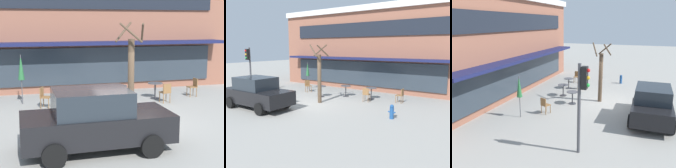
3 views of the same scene
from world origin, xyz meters
The scene contains 11 objects.
ground_plane centered at (0.00, 0.00, 0.00)m, with size 80.00×80.00×0.00m, color #9E9B93.
building_facade centered at (0.00, 9.96, 3.33)m, with size 16.27×9.10×6.65m.
cafe_table_near_wall centered at (2.32, 3.41, 0.52)m, with size 0.70×0.70×0.76m.
cafe_table_streetside centered at (-0.88, 2.05, 0.52)m, with size 0.70×0.70×0.76m.
cafe_table_by_tree centered at (0.46, 3.15, 0.52)m, with size 0.70×0.70×0.76m.
patio_umbrella_green_folded centered at (-3.80, 3.90, 1.63)m, with size 0.28×0.28×2.20m.
cafe_chair_0 centered at (-2.91, 2.93, 0.53)m, with size 0.53×0.53×0.89m.
cafe_chair_1 centered at (2.45, 2.46, 0.53)m, with size 0.45×0.45×0.89m.
cafe_chair_2 centered at (4.34, 3.43, 0.53)m, with size 0.40×0.40×0.89m.
parked_sedan centered at (-1.86, -2.43, 0.88)m, with size 4.21×2.04×1.76m.
street_tree centered at (0.18, 0.60, 1.67)m, with size 1.14×1.16×3.61m.
Camera 1 is at (-3.82, -11.49, 3.58)m, focal length 55.00 mm.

